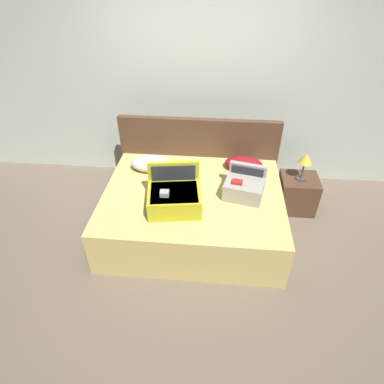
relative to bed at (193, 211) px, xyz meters
name	(u,v)px	position (x,y,z in m)	size (l,w,h in m)	color
ground_plane	(190,254)	(0.00, -0.40, -0.26)	(12.00, 12.00, 0.00)	#6B5B4C
back_wall	(202,83)	(0.00, 1.25, 1.04)	(8.00, 0.10, 2.60)	#B7C1B2
bed	(193,211)	(0.00, 0.00, 0.00)	(1.94, 1.52, 0.53)	tan
headboard	(199,156)	(0.00, 0.80, 0.25)	(1.98, 0.08, 1.03)	#4C3323
hard_case_large	(174,197)	(-0.17, -0.24, 0.39)	(0.59, 0.52, 0.41)	gold
hard_case_medium	(244,186)	(0.54, 0.02, 0.38)	(0.46, 0.43, 0.30)	gray
pillow_near_headboard	(150,164)	(-0.54, 0.40, 0.36)	(0.46, 0.26, 0.19)	white
pillow_center_head	(244,164)	(0.56, 0.53, 0.34)	(0.44, 0.27, 0.15)	maroon
nightstand	(297,193)	(1.25, 0.51, -0.04)	(0.44, 0.40, 0.45)	#4C3323
table_lamp	(305,160)	(1.25, 0.51, 0.44)	(0.16, 0.16, 0.34)	#3F3833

